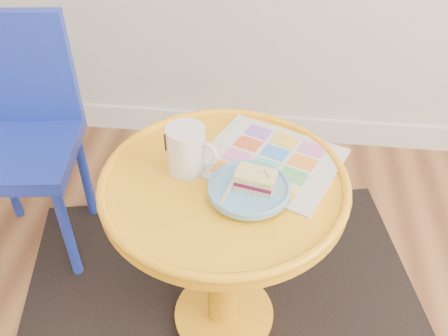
# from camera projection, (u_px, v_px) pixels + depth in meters

# --- Properties ---
(rug) EXTENTS (1.50, 1.34, 0.01)m
(rug) POSITION_uv_depth(u_px,v_px,m) (224.00, 316.00, 1.61)
(rug) COLOR black
(rug) RESTS_ON ground
(side_table) EXTENTS (0.62, 0.62, 0.59)m
(side_table) POSITION_uv_depth(u_px,v_px,m) (224.00, 226.00, 1.34)
(side_table) COLOR #FEA815
(side_table) RESTS_ON ground
(chair) EXTENTS (0.41, 0.41, 0.82)m
(chair) POSITION_uv_depth(u_px,v_px,m) (20.00, 128.00, 1.60)
(chair) COLOR #1C32B9
(chair) RESTS_ON ground
(newspaper) EXTENTS (0.42, 0.40, 0.01)m
(newspaper) POSITION_uv_depth(u_px,v_px,m) (270.00, 160.00, 1.29)
(newspaper) COLOR silver
(newspaper) RESTS_ON side_table
(mug) EXTENTS (0.13, 0.10, 0.13)m
(mug) POSITION_uv_depth(u_px,v_px,m) (187.00, 149.00, 1.22)
(mug) COLOR white
(mug) RESTS_ON side_table
(plate) EXTENTS (0.19, 0.19, 0.02)m
(plate) POSITION_uv_depth(u_px,v_px,m) (249.00, 189.00, 1.18)
(plate) COLOR #60A0CC
(plate) RESTS_ON newspaper
(cake_slice) EXTENTS (0.10, 0.08, 0.04)m
(cake_slice) POSITION_uv_depth(u_px,v_px,m) (256.00, 179.00, 1.16)
(cake_slice) COLOR #D3BC8C
(cake_slice) RESTS_ON plate
(fork) EXTENTS (0.05, 0.14, 0.00)m
(fork) POSITION_uv_depth(u_px,v_px,m) (232.00, 184.00, 1.18)
(fork) COLOR silver
(fork) RESTS_ON plate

